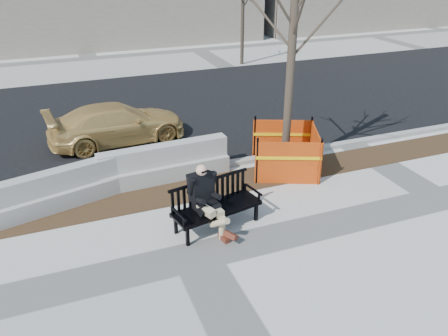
{
  "coord_description": "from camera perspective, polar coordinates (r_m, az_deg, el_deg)",
  "views": [
    {
      "loc": [
        -2.12,
        -6.99,
        5.53
      ],
      "look_at": [
        1.15,
        1.42,
        1.08
      ],
      "focal_mm": 36.39,
      "sensor_mm": 36.0,
      "label": 1
    }
  ],
  "objects": [
    {
      "name": "tree_fence",
      "position": [
        12.5,
        7.54,
        -0.24
      ],
      "size": [
        3.3,
        3.3,
        6.31
      ],
      "primitive_type": null,
      "rotation": [
        0.0,
        0.0,
        -0.39
      ],
      "color": "#FF4D12",
      "rests_on": "ground"
    },
    {
      "name": "seated_man",
      "position": [
        9.91,
        -2.34,
        -7.67
      ],
      "size": [
        0.85,
        1.18,
        1.5
      ],
      "primitive_type": null,
      "rotation": [
        0.0,
        0.0,
        0.2
      ],
      "color": "black",
      "rests_on": "ground"
    },
    {
      "name": "sedan",
      "position": [
        14.56,
        -13.01,
        3.25
      ],
      "size": [
        4.31,
        2.12,
        1.21
      ],
      "primitive_type": "imported",
      "rotation": [
        0.0,
        0.0,
        1.68
      ],
      "color": "tan",
      "rests_on": "ground"
    },
    {
      "name": "curb",
      "position": [
        12.06,
        -8.79,
        -1.04
      ],
      "size": [
        60.0,
        0.25,
        0.12
      ],
      "primitive_type": "cube",
      "color": "#9E9B93",
      "rests_on": "ground"
    },
    {
      "name": "jersey_barrier_right",
      "position": [
        12.04,
        -7.34,
        -1.3
      ],
      "size": [
        3.42,
        0.84,
        0.97
      ],
      "primitive_type": null,
      "rotation": [
        0.0,
        0.0,
        0.05
      ],
      "color": "#ABA8A0",
      "rests_on": "ground"
    },
    {
      "name": "asphalt_street",
      "position": [
        16.86,
        -12.92,
        6.46
      ],
      "size": [
        60.0,
        10.4,
        0.01
      ],
      "primitive_type": "cube",
      "color": "black",
      "rests_on": "ground"
    },
    {
      "name": "far_tree_right",
      "position": [
        23.99,
        2.24,
        12.93
      ],
      "size": [
        2.39,
        2.39,
        5.28
      ],
      "primitive_type": null,
      "rotation": [
        0.0,
        0.0,
        -0.26
      ],
      "color": "#403529",
      "rests_on": "ground"
    },
    {
      "name": "ground",
      "position": [
        9.16,
        -3.56,
        -10.94
      ],
      "size": [
        120.0,
        120.0,
        0.0
      ],
      "primitive_type": "plane",
      "color": "beige",
      "rests_on": "ground"
    },
    {
      "name": "mulch_strip",
      "position": [
        11.27,
        -7.66,
        -3.36
      ],
      "size": [
        40.0,
        1.2,
        0.02
      ],
      "primitive_type": "cube",
      "color": "#47301C",
      "rests_on": "ground"
    },
    {
      "name": "bench",
      "position": [
        9.99,
        -0.9,
        -7.36
      ],
      "size": [
        2.09,
        1.1,
        1.06
      ],
      "primitive_type": null,
      "rotation": [
        0.0,
        0.0,
        0.2
      ],
      "color": "black",
      "rests_on": "ground"
    },
    {
      "name": "jersey_barrier_left",
      "position": [
        11.43,
        -19.46,
        -4.33
      ],
      "size": [
        3.28,
        1.45,
        0.92
      ],
      "primitive_type": null,
      "rotation": [
        0.0,
        0.0,
        0.26
      ],
      "color": "#A4A199",
      "rests_on": "ground"
    }
  ]
}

